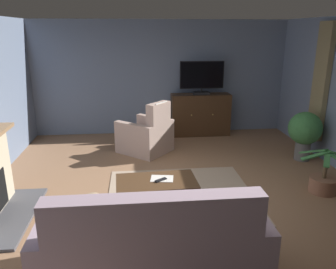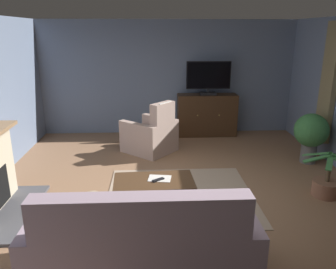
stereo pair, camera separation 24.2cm
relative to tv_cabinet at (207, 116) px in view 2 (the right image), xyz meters
name	(u,v)px [view 2 (the right image)]	position (x,y,z in m)	size (l,w,h in m)	color
ground_plane	(179,200)	(-0.90, -3.12, -0.48)	(6.49, 7.44, 0.04)	#936B4C
wall_back	(168,78)	(-0.90, 0.35, 0.85)	(6.49, 0.10, 2.62)	slate
curtain_panel_far	(329,83)	(1.98, -1.54, 0.98)	(0.10, 0.44, 2.20)	#8E7F56
rug_central	(180,195)	(-0.87, -3.04, -0.46)	(2.17, 1.95, 0.01)	tan
tv_cabinet	(207,116)	(0.00, 0.00, 0.00)	(1.37, 0.45, 0.97)	black
television	(208,77)	(0.00, -0.05, 0.91)	(1.00, 0.20, 0.76)	black
coffee_table	(154,184)	(-1.27, -3.48, -0.04)	(1.09, 0.65, 0.47)	#4C331E
tv_remote	(158,180)	(-1.21, -3.50, 0.02)	(0.17, 0.05, 0.02)	black
folded_newspaper	(160,178)	(-1.19, -3.44, 0.01)	(0.30, 0.22, 0.01)	silver
sofa_floral	(144,247)	(-1.38, -4.75, -0.12)	(2.18, 0.94, 1.06)	#AD93A3
armchair_facing_sofa	(151,136)	(-1.31, -1.08, -0.13)	(1.21, 1.20, 1.08)	#BC9E8E
potted_plant_tall_palm_by_window	(327,185)	(1.31, -3.13, -0.30)	(0.83, 0.84, 0.69)	#99664C
potted_plant_small_fern_corner	(311,133)	(1.64, -1.81, 0.11)	(0.62, 0.62, 0.93)	slate
cat	(87,198)	(-2.23, -3.22, -0.37)	(0.56, 0.46, 0.20)	#937A5B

